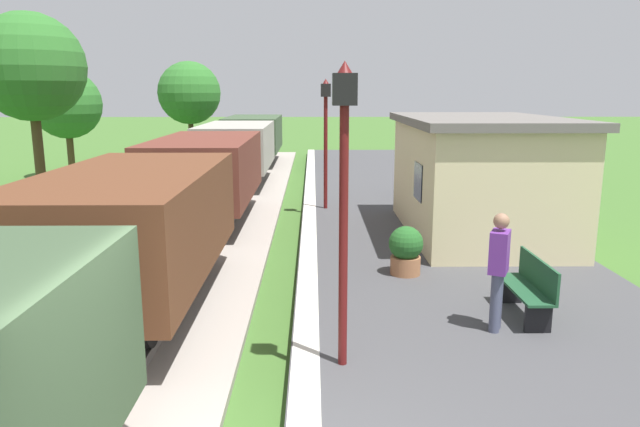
% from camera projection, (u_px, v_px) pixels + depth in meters
% --- Properties ---
extents(freight_train, '(2.50, 32.60, 2.12)m').
position_uv_depth(freight_train, '(206.00, 175.00, 15.85)').
color(freight_train, '#384C33').
rests_on(freight_train, rail_near).
extents(station_hut, '(3.50, 5.80, 2.78)m').
position_uv_depth(station_hut, '(478.00, 176.00, 13.86)').
color(station_hut, beige).
rests_on(station_hut, platform_slab).
extents(bench_near_hut, '(0.42, 1.50, 0.91)m').
position_uv_depth(bench_near_hut, '(529.00, 287.00, 8.83)').
color(bench_near_hut, '#1E4C2D').
rests_on(bench_near_hut, platform_slab).
extents(bench_down_platform, '(0.42, 1.50, 0.91)m').
position_uv_depth(bench_down_platform, '(412.00, 181.00, 19.25)').
color(bench_down_platform, '#1E4C2D').
rests_on(bench_down_platform, platform_slab).
extents(person_waiting, '(0.38, 0.45, 1.71)m').
position_uv_depth(person_waiting, '(498.00, 267.00, 8.24)').
color(person_waiting, '#474C66').
rests_on(person_waiting, platform_slab).
extents(potted_planter, '(0.64, 0.64, 0.92)m').
position_uv_depth(potted_planter, '(406.00, 250.00, 10.90)').
color(potted_planter, '#9E6642').
rests_on(potted_planter, platform_slab).
extents(lamp_post_near, '(0.28, 0.28, 3.70)m').
position_uv_depth(lamp_post_near, '(344.00, 162.00, 6.86)').
color(lamp_post_near, '#591414').
rests_on(lamp_post_near, platform_slab).
extents(lamp_post_far, '(0.28, 0.28, 3.70)m').
position_uv_depth(lamp_post_far, '(326.00, 120.00, 16.65)').
color(lamp_post_far, '#591414').
rests_on(lamp_post_far, platform_slab).
extents(tree_trackside_far, '(3.02, 3.02, 5.77)m').
position_uv_depth(tree_trackside_far, '(30.00, 68.00, 16.36)').
color(tree_trackside_far, '#4C3823').
rests_on(tree_trackside_far, ground).
extents(tree_field_left, '(2.84, 2.84, 4.49)m').
position_uv_depth(tree_field_left, '(67.00, 105.00, 24.34)').
color(tree_field_left, '#4C3823').
rests_on(tree_field_left, ground).
extents(tree_field_distant, '(3.32, 3.32, 5.17)m').
position_uv_depth(tree_field_distant, '(189.00, 93.00, 31.32)').
color(tree_field_distant, '#4C3823').
rests_on(tree_field_distant, ground).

